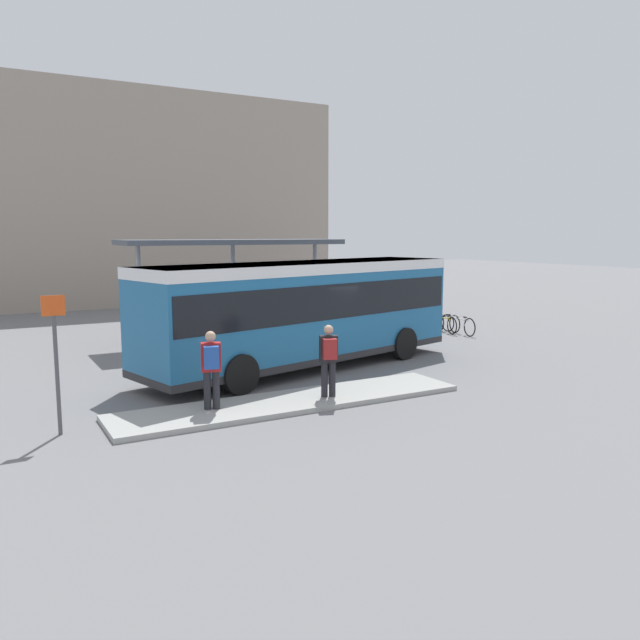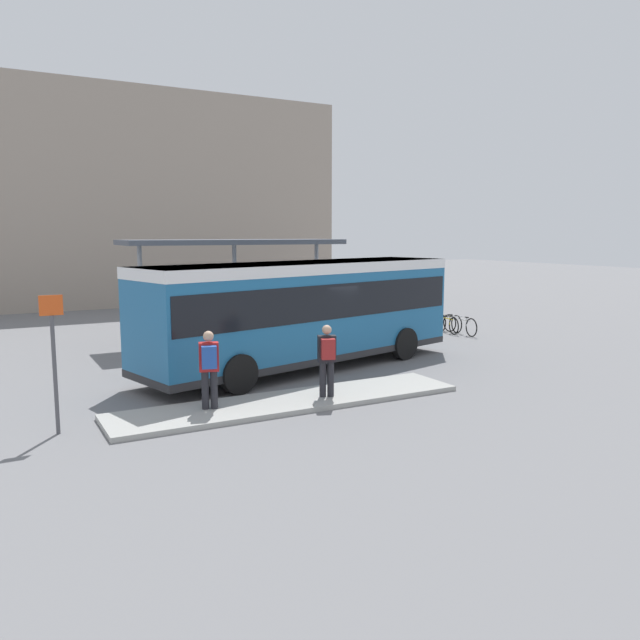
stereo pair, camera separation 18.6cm
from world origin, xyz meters
The scene contains 12 objects.
ground_plane centered at (0.00, 0.00, 0.00)m, with size 120.00×120.00×0.00m, color slate.
curb_island centered at (-2.10, -3.36, 0.06)m, with size 8.53×1.80×0.12m.
city_bus centered at (0.01, 0.00, 1.85)m, with size 10.64×4.86×3.16m.
pedestrian_waiting centered at (-1.25, -3.59, 1.11)m, with size 0.50×0.54×1.73m.
pedestrian_companion centered at (-4.05, -3.27, 1.13)m, with size 0.48×0.53×1.75m.
bicycle_white centered at (8.40, 2.50, 0.38)m, with size 0.48×1.73×0.75m.
bicycle_yellow centered at (8.16, 3.21, 0.37)m, with size 0.48×1.67×0.73m.
bicycle_black centered at (8.41, 3.91, 0.37)m, with size 0.48×1.71×0.74m.
station_shelter centered at (-0.01, 5.67, 3.56)m, with size 8.15×2.58×3.78m.
potted_planter_near_shelter centered at (-0.46, 3.10, 0.59)m, with size 0.70×0.70×1.12m.
platform_sign centered at (-7.17, -3.10, 1.56)m, with size 0.44×0.08×2.80m.
station_building centered at (-1.45, 25.35, 5.92)m, with size 25.58×14.16×11.84m.
Camera 1 is at (-8.51, -16.14, 3.98)m, focal length 35.00 mm.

